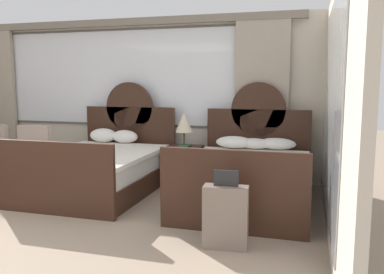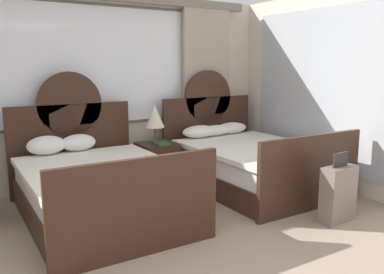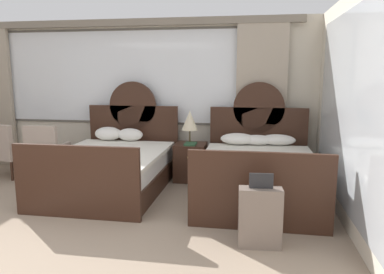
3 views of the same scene
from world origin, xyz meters
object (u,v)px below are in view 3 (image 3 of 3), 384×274
object	(u,v)px
armchair_by_window_centre	(7,149)
bed_near_window	(112,167)
nightstand_between_beds	(191,162)
suitcase_on_floor	(260,217)
armchair_by_window_left	(46,150)
bed_near_mirror	(258,173)
table_lamp_on_nightstand	(190,121)
book_on_nightstand	(190,144)

from	to	relation	value
armchair_by_window_centre	bed_near_window	bearing A→B (deg)	-9.74
nightstand_between_beds	suitcase_on_floor	bearing A→B (deg)	-63.65
bed_near_window	armchair_by_window_left	bearing A→B (deg)	165.11
bed_near_mirror	nightstand_between_beds	size ratio (longest dim) A/B	3.63
armchair_by_window_centre	suitcase_on_floor	distance (m)	4.60
armchair_by_window_left	bed_near_mirror	bearing A→B (deg)	-5.48
table_lamp_on_nightstand	book_on_nightstand	world-z (taller)	table_lamp_on_nightstand
suitcase_on_floor	armchair_by_window_left	bearing A→B (deg)	151.75
bed_near_mirror	book_on_nightstand	xyz separation A→B (m)	(-1.08, 0.58, 0.28)
bed_near_window	suitcase_on_floor	world-z (taller)	bed_near_window
nightstand_between_beds	armchair_by_window_left	xyz separation A→B (m)	(-2.38, -0.34, 0.18)
table_lamp_on_nightstand	nightstand_between_beds	bearing A→B (deg)	-49.48
book_on_nightstand	armchair_by_window_centre	bearing A→B (deg)	-175.53
suitcase_on_floor	nightstand_between_beds	bearing A→B (deg)	116.35
bed_near_mirror	armchair_by_window_left	size ratio (longest dim) A/B	2.42
bed_near_window	armchair_by_window_left	world-z (taller)	bed_near_window
armchair_by_window_left	suitcase_on_floor	world-z (taller)	armchair_by_window_left
nightstand_between_beds	table_lamp_on_nightstand	size ratio (longest dim) A/B	1.14
armchair_by_window_left	suitcase_on_floor	bearing A→B (deg)	-28.25
bed_near_mirror	book_on_nightstand	bearing A→B (deg)	151.73
nightstand_between_beds	armchair_by_window_centre	bearing A→B (deg)	-173.68
book_on_nightstand	armchair_by_window_left	xyz separation A→B (m)	(-2.40, -0.25, -0.14)
bed_near_mirror	armchair_by_window_left	bearing A→B (deg)	174.52
book_on_nightstand	armchair_by_window_centre	world-z (taller)	armchair_by_window_centre
bed_near_window	book_on_nightstand	size ratio (longest dim) A/B	8.61
armchair_by_window_centre	table_lamp_on_nightstand	bearing A→B (deg)	6.70
bed_near_mirror	armchair_by_window_centre	world-z (taller)	bed_near_mirror
bed_near_window	armchair_by_window_centre	size ratio (longest dim) A/B	2.42
book_on_nightstand	suitcase_on_floor	size ratio (longest dim) A/B	0.33
bed_near_window	suitcase_on_floor	distance (m)	2.67
bed_near_window	book_on_nightstand	xyz separation A→B (m)	(1.11, 0.59, 0.28)
table_lamp_on_nightstand	book_on_nightstand	bearing A→B (deg)	-75.53
table_lamp_on_nightstand	armchair_by_window_left	size ratio (longest dim) A/B	0.58
nightstand_between_beds	armchair_by_window_left	size ratio (longest dim) A/B	0.67
table_lamp_on_nightstand	armchair_by_window_left	distance (m)	2.45
book_on_nightstand	armchair_by_window_centre	size ratio (longest dim) A/B	0.28
bed_near_window	nightstand_between_beds	size ratio (longest dim) A/B	3.63
book_on_nightstand	suitcase_on_floor	distance (m)	2.40
suitcase_on_floor	bed_near_mirror	bearing A→B (deg)	90.25
bed_near_mirror	table_lamp_on_nightstand	bearing A→B (deg)	147.78
book_on_nightstand	armchair_by_window_left	size ratio (longest dim) A/B	0.28
bed_near_mirror	armchair_by_window_centre	distance (m)	4.20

